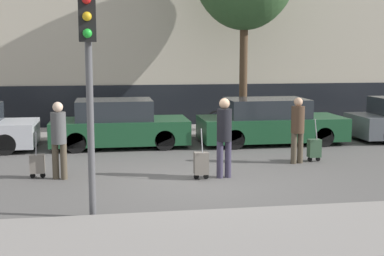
% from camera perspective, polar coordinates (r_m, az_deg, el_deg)
% --- Properties ---
extents(ground_plane, '(80.00, 80.00, 0.00)m').
position_cam_1_polar(ground_plane, '(11.98, 1.10, -5.72)').
color(ground_plane, '#565451').
extents(sidewalk_near, '(28.00, 2.50, 0.12)m').
position_cam_1_polar(sidewalk_near, '(8.45, 5.74, -11.33)').
color(sidewalk_near, gray).
rests_on(sidewalk_near, ground_plane).
extents(sidewalk_far, '(28.00, 3.00, 0.12)m').
position_cam_1_polar(sidewalk_far, '(18.77, -2.72, -0.47)').
color(sidewalk_far, gray).
rests_on(sidewalk_far, ground_plane).
extents(building_facade, '(28.00, 3.43, 9.19)m').
position_cam_1_polar(building_facade, '(22.49, -3.95, 12.50)').
color(building_facade, '#B7AD99').
rests_on(building_facade, ground_plane).
extents(parked_car_1, '(4.10, 1.84, 1.44)m').
position_cam_1_polar(parked_car_1, '(16.32, -7.86, 0.33)').
color(parked_car_1, '#194728').
rests_on(parked_car_1, ground_plane).
extents(parked_car_2, '(4.49, 1.89, 1.42)m').
position_cam_1_polar(parked_car_2, '(16.96, 8.30, 0.58)').
color(parked_car_2, '#194728').
rests_on(parked_car_2, ground_plane).
extents(pedestrian_left, '(0.34, 0.34, 1.76)m').
position_cam_1_polar(pedestrian_left, '(12.37, -14.03, -0.77)').
color(pedestrian_left, '#4C4233').
rests_on(pedestrian_left, ground_plane).
extents(trolley_left, '(0.34, 0.29, 1.08)m').
position_cam_1_polar(trolley_left, '(12.73, -16.17, -3.70)').
color(trolley_left, slate).
rests_on(trolley_left, ground_plane).
extents(pedestrian_center, '(0.35, 0.34, 1.83)m').
position_cam_1_polar(pedestrian_center, '(12.16, 3.46, -0.48)').
color(pedestrian_center, '#383347').
rests_on(pedestrian_center, ground_plane).
extents(trolley_center, '(0.34, 0.29, 1.16)m').
position_cam_1_polar(trolley_center, '(12.10, 0.99, -3.78)').
color(trolley_center, slate).
rests_on(trolley_center, ground_plane).
extents(pedestrian_right, '(0.34, 0.34, 1.71)m').
position_cam_1_polar(pedestrian_right, '(13.99, 11.20, 0.20)').
color(pedestrian_right, '#4C4233').
rests_on(pedestrian_right, ground_plane).
extents(trolley_right, '(0.34, 0.29, 1.13)m').
position_cam_1_polar(trolley_right, '(14.41, 12.91, -2.12)').
color(trolley_right, '#335138').
rests_on(trolley_right, ground_plane).
extents(traffic_light, '(0.28, 0.47, 3.83)m').
position_cam_1_polar(traffic_light, '(9.08, -10.98, 7.10)').
color(traffic_light, '#515154').
rests_on(traffic_light, ground_plane).
extents(parked_bicycle, '(1.77, 0.06, 0.96)m').
position_cam_1_polar(parked_bicycle, '(18.74, 4.17, 0.83)').
color(parked_bicycle, black).
rests_on(parked_bicycle, sidewalk_far).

